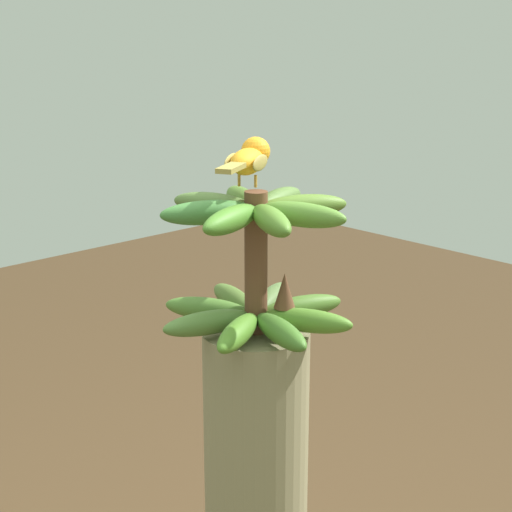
{
  "coord_description": "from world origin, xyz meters",
  "views": [
    {
      "loc": [
        -0.9,
        -0.94,
        1.56
      ],
      "look_at": [
        0.0,
        0.0,
        1.19
      ],
      "focal_mm": 57.69,
      "sensor_mm": 36.0,
      "label": 1
    }
  ],
  "objects": [
    {
      "name": "banana_bunch",
      "position": [
        0.0,
        -0.0,
        1.18
      ],
      "size": [
        0.33,
        0.33,
        0.24
      ],
      "color": "brown",
      "rests_on": "banana_tree"
    },
    {
      "name": "perched_bird",
      "position": [
        0.03,
        0.04,
        1.34
      ],
      "size": [
        0.19,
        0.11,
        0.08
      ],
      "color": "#C68933",
      "rests_on": "banana_bunch"
    }
  ]
}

